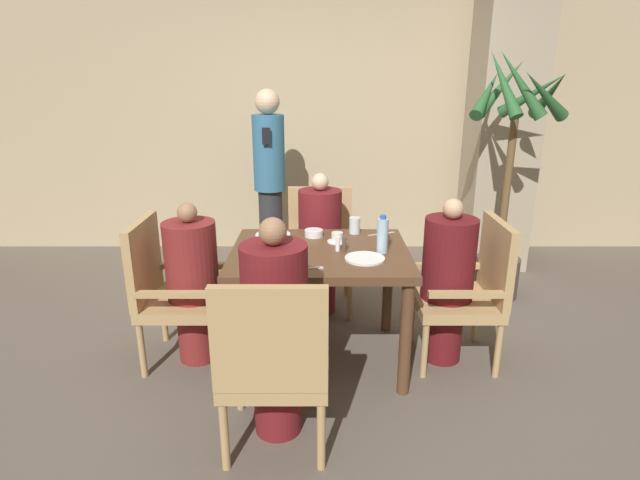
{
  "coord_description": "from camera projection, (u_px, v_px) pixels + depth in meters",
  "views": [
    {
      "loc": [
        -0.0,
        -2.87,
        1.73
      ],
      "look_at": [
        0.0,
        0.04,
        0.79
      ],
      "focal_mm": 28.0,
      "sensor_mm": 36.0,
      "label": 1
    }
  ],
  "objects": [
    {
      "name": "plate_main_left",
      "position": [
        365.0,
        258.0,
        2.87
      ],
      "size": [
        0.23,
        0.23,
        0.01
      ],
      "color": "white",
      "rests_on": "dining_table"
    },
    {
      "name": "chair_near_corner",
      "position": [
        274.0,
        360.0,
        2.31
      ],
      "size": [
        0.51,
        0.51,
        0.92
      ],
      "color": "tan",
      "rests_on": "ground_plane"
    },
    {
      "name": "fork_beside_plate",
      "position": [
        310.0,
        268.0,
        2.73
      ],
      "size": [
        0.19,
        0.05,
        0.0
      ],
      "color": "silver",
      "rests_on": "dining_table"
    },
    {
      "name": "plate_main_right",
      "position": [
        273.0,
        235.0,
        3.31
      ],
      "size": [
        0.23,
        0.23,
        0.01
      ],
      "color": "white",
      "rests_on": "dining_table"
    },
    {
      "name": "bowl_small",
      "position": [
        314.0,
        233.0,
        3.29
      ],
      "size": [
        0.12,
        0.12,
        0.04
      ],
      "color": "white",
      "rests_on": "dining_table"
    },
    {
      "name": "wall_back",
      "position": [
        320.0,
        114.0,
        5.01
      ],
      "size": [
        8.0,
        0.06,
        2.8
      ],
      "color": "tan",
      "rests_on": "ground_plane"
    },
    {
      "name": "diner_in_far_chair",
      "position": [
        320.0,
        243.0,
        3.75
      ],
      "size": [
        0.32,
        0.32,
        1.09
      ],
      "color": "maroon",
      "rests_on": "ground_plane"
    },
    {
      "name": "water_bottle",
      "position": [
        383.0,
        235.0,
        2.96
      ],
      "size": [
        0.07,
        0.07,
        0.23
      ],
      "color": "#A3C6DB",
      "rests_on": "dining_table"
    },
    {
      "name": "pepper_shaker",
      "position": [
        344.0,
        244.0,
        3.0
      ],
      "size": [
        0.03,
        0.03,
        0.09
      ],
      "color": "#4C3D2D",
      "rests_on": "dining_table"
    },
    {
      "name": "teacup_with_saucer",
      "position": [
        337.0,
        238.0,
        3.17
      ],
      "size": [
        0.13,
        0.13,
        0.07
      ],
      "color": "white",
      "rests_on": "dining_table"
    },
    {
      "name": "dining_table",
      "position": [
        320.0,
        266.0,
        3.07
      ],
      "size": [
        1.08,
        0.89,
        0.74
      ],
      "color": "brown",
      "rests_on": "ground_plane"
    },
    {
      "name": "plate_dessert_center",
      "position": [
        286.0,
        252.0,
        2.97
      ],
      "size": [
        0.23,
        0.23,
        0.01
      ],
      "color": "white",
      "rests_on": "dining_table"
    },
    {
      "name": "glass_tall_near",
      "position": [
        382.0,
        234.0,
        3.17
      ],
      "size": [
        0.07,
        0.07,
        0.11
      ],
      "color": "silver",
      "rests_on": "dining_table"
    },
    {
      "name": "chair_right_side",
      "position": [
        470.0,
        288.0,
        3.11
      ],
      "size": [
        0.51,
        0.51,
        0.92
      ],
      "color": "tan",
      "rests_on": "ground_plane"
    },
    {
      "name": "standing_host",
      "position": [
        270.0,
        177.0,
        4.48
      ],
      "size": [
        0.28,
        0.32,
        1.66
      ],
      "color": "#2D2D33",
      "rests_on": "ground_plane"
    },
    {
      "name": "chair_far_side",
      "position": [
        320.0,
        245.0,
        3.91
      ],
      "size": [
        0.51,
        0.51,
        0.92
      ],
      "color": "tan",
      "rests_on": "ground_plane"
    },
    {
      "name": "potted_palm",
      "position": [
        507.0,
        191.0,
        3.93
      ],
      "size": [
        0.75,
        0.75,
        1.96
      ],
      "color": "#4C4238",
      "rests_on": "ground_plane"
    },
    {
      "name": "chair_left_side",
      "position": [
        170.0,
        288.0,
        3.11
      ],
      "size": [
        0.51,
        0.51,
        0.92
      ],
      "color": "tan",
      "rests_on": "ground_plane"
    },
    {
      "name": "diner_in_right_chair",
      "position": [
        447.0,
        280.0,
        3.09
      ],
      "size": [
        0.32,
        0.32,
        1.06
      ],
      "color": "#5B1419",
      "rests_on": "ground_plane"
    },
    {
      "name": "diner_in_near_chair",
      "position": [
        276.0,
        328.0,
        2.42
      ],
      "size": [
        0.32,
        0.32,
        1.14
      ],
      "color": "maroon",
      "rests_on": "ground_plane"
    },
    {
      "name": "knife_beside_plate",
      "position": [
        383.0,
        234.0,
        3.35
      ],
      "size": [
        0.19,
        0.09,
        0.0
      ],
      "color": "silver",
      "rests_on": "dining_table"
    },
    {
      "name": "glass_tall_mid",
      "position": [
        355.0,
        225.0,
        3.35
      ],
      "size": [
        0.07,
        0.07,
        0.11
      ],
      "color": "silver",
      "rests_on": "dining_table"
    },
    {
      "name": "pillar_stone",
      "position": [
        502.0,
        123.0,
        4.55
      ],
      "size": [
        0.55,
        0.55,
        2.7
      ],
      "color": "tan",
      "rests_on": "ground_plane"
    },
    {
      "name": "salt_shaker",
      "position": [
        338.0,
        244.0,
        3.0
      ],
      "size": [
        0.03,
        0.03,
        0.09
      ],
      "color": "white",
      "rests_on": "dining_table"
    },
    {
      "name": "diner_in_left_chair",
      "position": [
        193.0,
        282.0,
        3.1
      ],
      "size": [
        0.32,
        0.32,
        1.04
      ],
      "color": "maroon",
      "rests_on": "ground_plane"
    },
    {
      "name": "ground_plane",
      "position": [
        320.0,
        357.0,
        3.26
      ],
      "size": [
        16.0,
        16.0,
        0.0
      ],
      "primitive_type": "plane",
      "color": "#60564C"
    }
  ]
}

